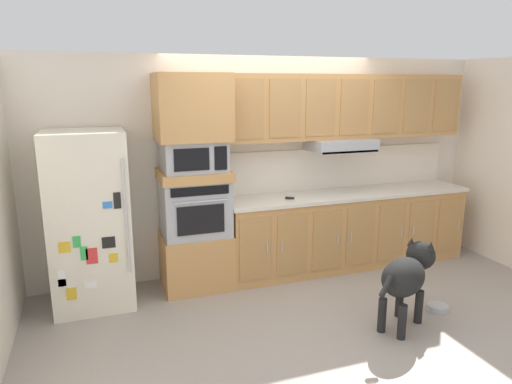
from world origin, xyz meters
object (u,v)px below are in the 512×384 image
Objects in this scene: refrigerator at (89,220)px; screwdriver at (290,198)px; dog_food_bowl at (438,307)px; dog at (408,274)px; built_in_oven at (195,207)px; microwave at (193,155)px.

refrigerator is 10.53× the size of screwdriver.
dog is at bearing -168.53° from dog_food_bowl.
screwdriver is 0.84× the size of dog_food_bowl.
built_in_oven reaches higher than dog_food_bowl.
refrigerator is 3.09m from dog.
dog_food_bowl is (2.12, -1.38, -1.43)m from microwave.
dog_food_bowl is (1.05, -1.30, -0.90)m from screwdriver.
microwave is 0.68× the size of dog.
dog is (1.65, -1.47, -0.97)m from microwave.
refrigerator is at bearing 179.73° from screwdriver.
built_in_oven is 0.74× the size of dog.
refrigerator is at bearing -176.38° from microwave.
microwave is 3.85× the size of screwdriver.
microwave is 3.22× the size of dog_food_bowl.
built_in_oven is (1.07, 0.07, 0.02)m from refrigerator.
refrigerator is at bearing 122.41° from dog.
dog is at bearing -41.70° from microwave.
microwave is at bearing 146.97° from dog_food_bowl.
built_in_oven is at bearing 175.86° from screwdriver.
dog_food_bowl is at bearing -51.22° from screwdriver.
refrigerator is 1.22m from microwave.
microwave is at bearing 108.01° from dog.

